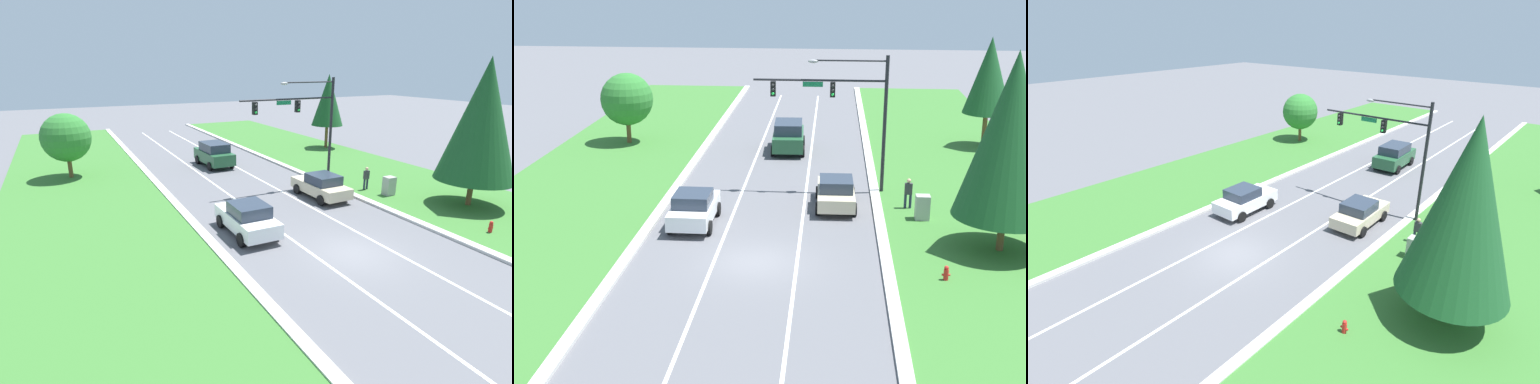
{
  "view_description": "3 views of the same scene",
  "coord_description": "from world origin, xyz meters",
  "views": [
    {
      "loc": [
        -11.67,
        -13.18,
        8.4
      ],
      "look_at": [
        -2.34,
        5.64,
        1.75
      ],
      "focal_mm": 28.0,
      "sensor_mm": 36.0,
      "label": 1
    },
    {
      "loc": [
        3.1,
        -28.26,
        12.37
      ],
      "look_at": [
        0.23,
        4.65,
        1.69
      ],
      "focal_mm": 50.0,
      "sensor_mm": 36.0,
      "label": 2
    },
    {
      "loc": [
        14.29,
        -12.79,
        11.93
      ],
      "look_at": [
        -1.06,
        5.51,
        1.68
      ],
      "focal_mm": 28.0,
      "sensor_mm": 36.0,
      "label": 3
    }
  ],
  "objects": [
    {
      "name": "grass_verge_right",
      "position": [
        10.9,
        0.0,
        0.04
      ],
      "size": [
        10.0,
        90.0,
        0.08
      ],
      "color": "#38702D",
      "rests_on": "ground_plane"
    },
    {
      "name": "fire_hydrant",
      "position": [
        7.92,
        -1.33,
        0.34
      ],
      "size": [
        0.34,
        0.2,
        0.7
      ],
      "color": "red",
      "rests_on": "ground_plane"
    },
    {
      "name": "oak_near_left_tree",
      "position": [
        -11.24,
        20.29,
        3.19
      ],
      "size": [
        3.67,
        3.67,
        5.03
      ],
      "color": "brown",
      "rests_on": "ground_plane"
    },
    {
      "name": "curb_strip_left",
      "position": [
        -5.65,
        0.0,
        0.07
      ],
      "size": [
        0.5,
        90.0,
        0.15
      ],
      "color": "beige",
      "rests_on": "ground_plane"
    },
    {
      "name": "lane_stripe_inner_left",
      "position": [
        -1.8,
        0.0,
        0.0
      ],
      "size": [
        0.14,
        81.0,
        0.01
      ],
      "color": "white",
      "rests_on": "ground_plane"
    },
    {
      "name": "curb_strip_right",
      "position": [
        5.65,
        0.0,
        0.07
      ],
      "size": [
        0.5,
        90.0,
        0.15
      ],
      "color": "beige",
      "rests_on": "ground_plane"
    },
    {
      "name": "ground_plane",
      "position": [
        0.0,
        0.0,
        0.0
      ],
      "size": [
        160.0,
        160.0,
        0.0
      ],
      "primitive_type": "plane",
      "color": "#5B5B60"
    },
    {
      "name": "traffic_signal_mast",
      "position": [
        3.94,
        10.34,
        5.1
      ],
      "size": [
        7.31,
        0.41,
        7.66
      ],
      "color": "black",
      "rests_on": "ground_plane"
    },
    {
      "name": "white_sedan",
      "position": [
        -3.5,
        4.32,
        0.87
      ],
      "size": [
        2.14,
        4.39,
        1.72
      ],
      "rotation": [
        0.0,
        0.0,
        0.0
      ],
      "color": "white",
      "rests_on": "ground_plane"
    },
    {
      "name": "conifer_near_right_tree",
      "position": [
        10.78,
        2.1,
        5.34
      ],
      "size": [
        4.54,
        4.54,
        8.97
      ],
      "color": "brown",
      "rests_on": "ground_plane"
    },
    {
      "name": "utility_cabinet",
      "position": [
        7.77,
        5.87,
        0.66
      ],
      "size": [
        0.7,
        0.6,
        1.33
      ],
      "color": "#9E9E99",
      "rests_on": "ground_plane"
    },
    {
      "name": "lane_stripe_inner_right",
      "position": [
        1.8,
        0.0,
        0.0
      ],
      "size": [
        0.14,
        81.0,
        0.01
      ],
      "color": "white",
      "rests_on": "ground_plane"
    },
    {
      "name": "grass_verge_left",
      "position": [
        -10.9,
        0.0,
        0.04
      ],
      "size": [
        10.0,
        90.0,
        0.08
      ],
      "color": "#38702D",
      "rests_on": "ground_plane"
    },
    {
      "name": "champagne_sedan",
      "position": [
        3.46,
        7.59,
        0.83
      ],
      "size": [
        2.17,
        4.44,
        1.64
      ],
      "rotation": [
        0.0,
        0.0,
        0.02
      ],
      "color": "beige",
      "rests_on": "ground_plane"
    },
    {
      "name": "forest_suv",
      "position": [
        0.24,
        19.08,
        1.08
      ],
      "size": [
        2.37,
        4.77,
        2.08
      ],
      "rotation": [
        0.0,
        0.0,
        0.04
      ],
      "color": "#235633",
      "rests_on": "ground_plane"
    },
    {
      "name": "pedestrian",
      "position": [
        7.22,
        7.52,
        0.94
      ],
      "size": [
        0.4,
        0.23,
        1.69
      ],
      "rotation": [
        0.0,
        0.0,
        3.17
      ],
      "color": "#232842",
      "rests_on": "ground_plane"
    }
  ]
}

